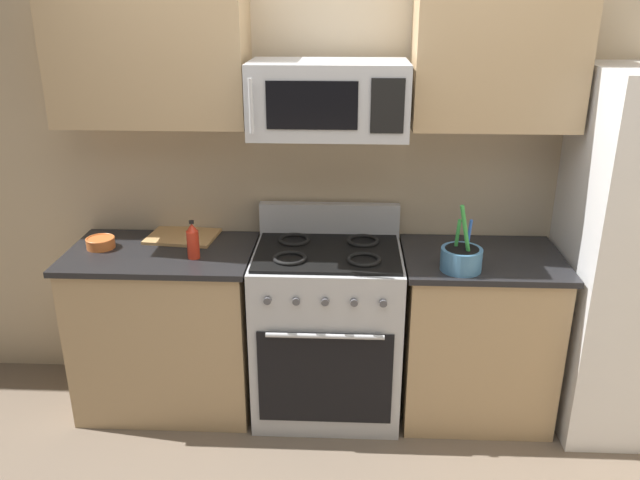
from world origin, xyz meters
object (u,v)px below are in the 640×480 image
(cutting_board, at_px, (183,236))
(prep_bowl, at_px, (101,242))
(range_oven, at_px, (327,329))
(bottle_hot_sauce, at_px, (193,241))
(microwave, at_px, (328,99))
(utensil_crock, at_px, (461,258))

(cutting_board, height_order, prep_bowl, prep_bowl)
(range_oven, xyz_separation_m, bottle_hot_sauce, (-0.67, -0.09, 0.53))
(cutting_board, distance_m, prep_bowl, 0.42)
(microwave, bearing_deg, cutting_board, 168.64)
(cutting_board, xyz_separation_m, bottle_hot_sauce, (0.13, -0.28, 0.08))
(prep_bowl, bearing_deg, utensil_crock, -6.27)
(range_oven, xyz_separation_m, utensil_crock, (0.65, -0.18, 0.50))
(utensil_crock, height_order, cutting_board, utensil_crock)
(range_oven, bearing_deg, microwave, 90.05)
(cutting_board, bearing_deg, range_oven, -13.16)
(bottle_hot_sauce, height_order, prep_bowl, bottle_hot_sauce)
(bottle_hot_sauce, bearing_deg, range_oven, 7.66)
(microwave, distance_m, prep_bowl, 1.40)
(utensil_crock, height_order, bottle_hot_sauce, utensil_crock)
(range_oven, bearing_deg, cutting_board, 166.84)
(microwave, height_order, utensil_crock, microwave)
(utensil_crock, height_order, prep_bowl, utensil_crock)
(range_oven, height_order, prep_bowl, range_oven)
(utensil_crock, distance_m, prep_bowl, 1.84)
(cutting_board, bearing_deg, microwave, -11.36)
(range_oven, height_order, cutting_board, range_oven)
(microwave, bearing_deg, range_oven, -89.95)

